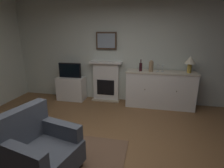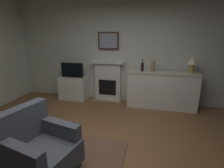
% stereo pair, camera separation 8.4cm
% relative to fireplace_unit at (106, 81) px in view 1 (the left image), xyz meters
% --- Properties ---
extents(ground_plane, '(6.29, 5.07, 0.10)m').
position_rel_fireplace_unit_xyz_m(ground_plane, '(0.48, -2.38, -0.60)').
color(ground_plane, brown).
rests_on(ground_plane, ground).
extents(wall_rear, '(6.29, 0.06, 2.87)m').
position_rel_fireplace_unit_xyz_m(wall_rear, '(0.48, 0.13, 0.89)').
color(wall_rear, silver).
rests_on(wall_rear, ground_plane).
extents(area_rug, '(2.34, 1.71, 0.02)m').
position_rel_fireplace_unit_xyz_m(area_rug, '(-0.30, -2.76, -0.54)').
color(area_rug, brown).
rests_on(area_rug, ground_plane).
extents(fireplace_unit, '(0.87, 0.30, 1.10)m').
position_rel_fireplace_unit_xyz_m(fireplace_unit, '(0.00, 0.00, 0.00)').
color(fireplace_unit, white).
rests_on(fireplace_unit, ground_plane).
extents(framed_picture, '(0.55, 0.04, 0.45)m').
position_rel_fireplace_unit_xyz_m(framed_picture, '(-0.00, 0.05, 1.09)').
color(framed_picture, '#473323').
extents(sideboard_cabinet, '(1.71, 0.49, 0.92)m').
position_rel_fireplace_unit_xyz_m(sideboard_cabinet, '(1.44, -0.18, -0.09)').
color(sideboard_cabinet, white).
rests_on(sideboard_cabinet, ground_plane).
extents(table_lamp, '(0.26, 0.26, 0.40)m').
position_rel_fireplace_unit_xyz_m(table_lamp, '(2.08, -0.18, 0.65)').
color(table_lamp, '#B79338').
rests_on(table_lamp, sideboard_cabinet).
extents(wine_bottle, '(0.08, 0.08, 0.29)m').
position_rel_fireplace_unit_xyz_m(wine_bottle, '(0.94, -0.22, 0.48)').
color(wine_bottle, '#331419').
rests_on(wine_bottle, sideboard_cabinet).
extents(wine_glass_left, '(0.07, 0.07, 0.16)m').
position_rel_fireplace_unit_xyz_m(wine_glass_left, '(1.36, -0.19, 0.50)').
color(wine_glass_left, silver).
rests_on(wine_glass_left, sideboard_cabinet).
extents(wine_glass_center, '(0.07, 0.07, 0.16)m').
position_rel_fireplace_unit_xyz_m(wine_glass_center, '(1.47, -0.18, 0.50)').
color(wine_glass_center, silver).
rests_on(wine_glass_center, sideboard_cabinet).
extents(vase_decorative, '(0.11, 0.11, 0.28)m').
position_rel_fireplace_unit_xyz_m(vase_decorative, '(1.19, -0.23, 0.51)').
color(vase_decorative, '#9E7F5B').
rests_on(vase_decorative, sideboard_cabinet).
extents(tv_cabinet, '(0.75, 0.42, 0.65)m').
position_rel_fireplace_unit_xyz_m(tv_cabinet, '(-0.98, -0.16, -0.22)').
color(tv_cabinet, white).
rests_on(tv_cabinet, ground_plane).
extents(tv_set, '(0.62, 0.07, 0.40)m').
position_rel_fireplace_unit_xyz_m(tv_set, '(-0.98, -0.19, 0.30)').
color(tv_set, black).
rests_on(tv_set, tv_cabinet).
extents(armchair, '(0.96, 0.93, 0.92)m').
position_rel_fireplace_unit_xyz_m(armchair, '(-0.21, -2.87, -0.17)').
color(armchair, '#474C56').
rests_on(armchair, ground_plane).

